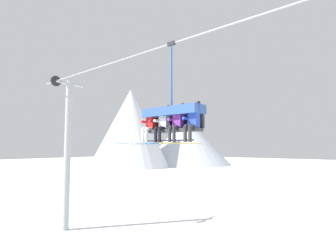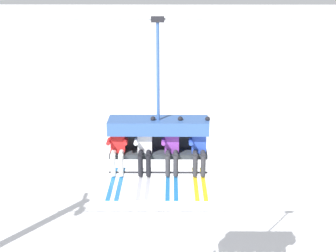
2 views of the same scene
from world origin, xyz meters
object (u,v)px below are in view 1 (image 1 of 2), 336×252
at_px(skier_white, 162,124).
at_px(lift_tower_near, 67,150).
at_px(skier_red, 149,126).
at_px(skier_blue, 192,122).
at_px(skier_purple, 176,123).
at_px(chairlift_chair, 173,115).

bearing_deg(skier_white, lift_tower_near, 173.16).
distance_m(lift_tower_near, skier_red, 7.20).
distance_m(lift_tower_near, skier_blue, 8.99).
bearing_deg(skier_blue, skier_purple, 180.00).
xyz_separation_m(lift_tower_near, skier_red, (7.08, -0.93, 0.89)).
height_order(lift_tower_near, skier_white, lift_tower_near).
xyz_separation_m(skier_white, skier_purple, (0.61, 0.00, 0.00)).
bearing_deg(lift_tower_near, skier_purple, -6.35).
bearing_deg(chairlift_chair, lift_tower_near, 174.93).
distance_m(skier_red, skier_blue, 1.82).
distance_m(chairlift_chair, skier_purple, 0.48).
bearing_deg(skier_purple, skier_red, -179.68).
distance_m(skier_red, skier_purple, 1.21).
bearing_deg(skier_red, lift_tower_near, 172.52).
bearing_deg(lift_tower_near, chairlift_chair, -5.07).
height_order(skier_red, skier_blue, skier_blue).
distance_m(skier_white, skier_blue, 1.21).
xyz_separation_m(skier_red, skier_blue, (1.82, 0.01, 0.02)).
bearing_deg(lift_tower_near, skier_white, -6.84).
height_order(skier_white, skier_blue, same).
xyz_separation_m(skier_red, skier_white, (0.61, 0.01, 0.02)).
distance_m(skier_red, skier_white, 0.61).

